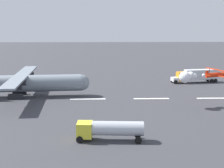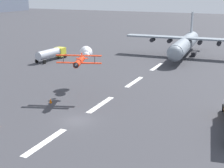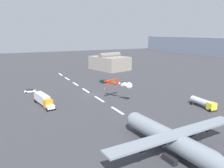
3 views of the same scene
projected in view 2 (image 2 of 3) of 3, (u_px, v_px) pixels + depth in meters
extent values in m
plane|color=#38383D|center=(77.00, 121.00, 44.77)|extent=(440.00, 440.00, 0.00)
cube|color=white|center=(45.00, 142.00, 38.51)|extent=(8.00, 0.90, 0.01)
cube|color=white|center=(101.00, 105.00, 51.04)|extent=(8.00, 0.90, 0.01)
cube|color=white|center=(134.00, 82.00, 63.56)|extent=(8.00, 0.90, 0.01)
cube|color=white|center=(157.00, 67.00, 76.09)|extent=(8.00, 0.90, 0.01)
cylinder|color=gray|center=(185.00, 44.00, 87.46)|extent=(27.84, 5.73, 3.87)
sphere|color=gray|center=(175.00, 54.00, 75.08)|extent=(3.68, 3.68, 3.68)
cube|color=gray|center=(185.00, 38.00, 86.98)|extent=(5.34, 31.88, 0.40)
cylinder|color=black|center=(153.00, 40.00, 89.90)|extent=(2.47, 1.26, 1.10)
cylinder|color=black|center=(170.00, 41.00, 88.25)|extent=(2.47, 1.26, 1.10)
cylinder|color=black|center=(200.00, 42.00, 85.50)|extent=(2.47, 1.26, 1.10)
cylinder|color=black|center=(219.00, 43.00, 83.84)|extent=(2.47, 1.26, 1.10)
cube|color=gray|center=(192.00, 22.00, 96.49)|extent=(2.81, 0.49, 6.00)
cube|color=gray|center=(191.00, 38.00, 97.78)|extent=(2.60, 9.11, 0.24)
cube|color=black|center=(194.00, 54.00, 88.22)|extent=(3.26, 1.21, 1.20)
cube|color=black|center=(176.00, 53.00, 89.91)|extent=(3.26, 1.21, 1.20)
cylinder|color=red|center=(79.00, 62.00, 52.46)|extent=(5.30, 2.69, 0.96)
cube|color=red|center=(79.00, 63.00, 52.31)|extent=(3.03, 7.05, 0.12)
cube|color=red|center=(79.00, 55.00, 51.98)|extent=(3.03, 7.05, 0.12)
cylinder|color=black|center=(95.00, 60.00, 51.91)|extent=(0.08, 0.08, 1.20)
cylinder|color=black|center=(63.00, 59.00, 52.37)|extent=(0.08, 0.08, 1.20)
cube|color=red|center=(82.00, 56.00, 54.61)|extent=(0.69, 0.33, 1.10)
cube|color=red|center=(82.00, 58.00, 54.72)|extent=(1.24, 2.09, 0.08)
cone|color=black|center=(75.00, 66.00, 49.59)|extent=(0.94, 1.01, 0.82)
sphere|color=white|center=(81.00, 57.00, 55.74)|extent=(0.70, 0.70, 0.70)
sphere|color=white|center=(86.00, 55.00, 57.65)|extent=(1.24, 1.24, 1.24)
sphere|color=white|center=(87.00, 53.00, 58.37)|extent=(1.49, 1.49, 1.49)
sphere|color=white|center=(86.00, 52.00, 60.07)|extent=(2.33, 2.33, 2.33)
cylinder|color=black|center=(223.00, 108.00, 48.00)|extent=(1.14, 0.52, 1.10)
cube|color=yellow|center=(60.00, 52.00, 85.69)|extent=(2.35, 2.54, 2.20)
cylinder|color=#B7BCC6|center=(48.00, 54.00, 81.54)|extent=(7.59, 2.57, 2.10)
cylinder|color=black|center=(58.00, 55.00, 87.05)|extent=(1.02, 0.38, 1.00)
cylinder|color=black|center=(37.00, 61.00, 80.00)|extent=(1.02, 0.38, 1.00)
cylinder|color=black|center=(65.00, 56.00, 85.94)|extent=(1.02, 0.38, 1.00)
cylinder|color=black|center=(44.00, 62.00, 78.89)|extent=(1.02, 0.38, 1.00)
cone|color=orange|center=(51.00, 101.00, 51.69)|extent=(0.44, 0.44, 0.75)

